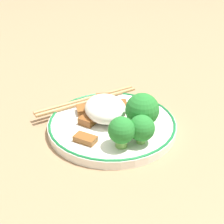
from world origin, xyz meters
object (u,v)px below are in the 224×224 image
object	(u,v)px
broccoli_back_left	(122,131)
broccoli_back_center	(142,128)
plate	(112,124)
broccoli_back_right	(142,110)
chopsticks	(87,100)

from	to	relation	value
broccoli_back_left	broccoli_back_center	distance (m)	0.03
plate	broccoli_back_right	bearing A→B (deg)	-134.83
plate	broccoli_back_center	world-z (taller)	broccoli_back_center
broccoli_back_center	plate	bearing A→B (deg)	18.35
plate	broccoli_back_center	bearing A→B (deg)	-161.65
broccoli_back_left	broccoli_back_right	distance (m)	0.06
broccoli_back_right	chopsticks	xyz separation A→B (m)	(0.13, 0.07, -0.04)
broccoli_back_left	broccoli_back_right	xyz separation A→B (m)	(0.04, -0.05, 0.01)
plate	broccoli_back_right	world-z (taller)	broccoli_back_right
broccoli_back_center	broccoli_back_right	world-z (taller)	broccoli_back_right
chopsticks	broccoli_back_center	bearing A→B (deg)	-162.94
plate	broccoli_back_left	bearing A→B (deg)	173.58
broccoli_back_right	plate	bearing A→B (deg)	45.17
plate	broccoli_back_center	xyz separation A→B (m)	(-0.08, -0.03, 0.03)
plate	broccoli_back_right	size ratio (longest dim) A/B	3.42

